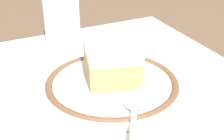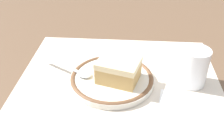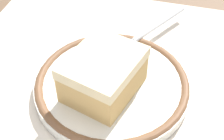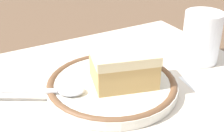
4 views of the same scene
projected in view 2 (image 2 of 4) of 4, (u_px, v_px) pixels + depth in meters
The scene contains 7 objects.
ground_plane at pixel (118, 84), 0.61m from camera, with size 2.40×2.40×0.00m, color brown.
placemat at pixel (118, 84), 0.60m from camera, with size 0.47×0.43×0.00m, color beige.
plate at pixel (112, 79), 0.61m from camera, with size 0.19×0.19×0.02m.
cake_slice at pixel (117, 70), 0.58m from camera, with size 0.11×0.09×0.05m.
spoon at pixel (74, 70), 0.62m from camera, with size 0.14×0.09×0.01m.
cup at pixel (193, 69), 0.59m from camera, with size 0.06×0.06×0.09m.
napkin at pixel (188, 113), 0.52m from camera, with size 0.12×0.13×0.00m, color white.
Camera 2 is at (-0.02, 0.48, 0.37)m, focal length 42.15 mm.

